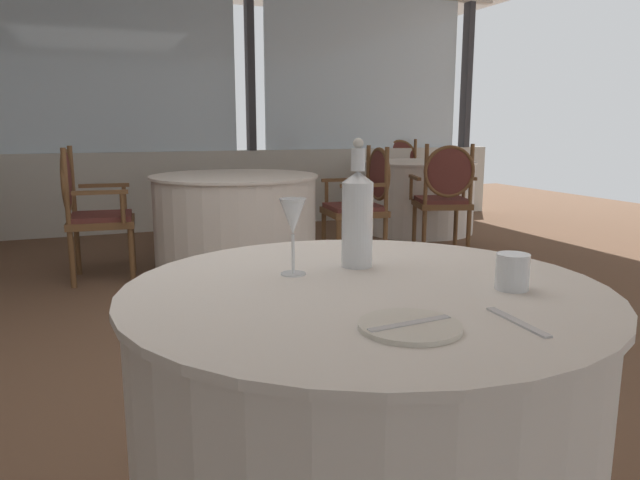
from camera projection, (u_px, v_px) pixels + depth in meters
ground_plane at (185, 392)px, 2.53m from camera, size 14.39×14.39×0.00m
window_wall_far at (118, 123)px, 6.11m from camera, size 9.12×0.14×2.88m
foreground_table at (363, 430)px, 1.48m from camera, size 1.15×1.15×0.75m
side_plate at (410, 326)px, 1.11m from camera, size 0.20×0.20×0.01m
butter_knife at (410, 324)px, 1.11m from camera, size 0.18×0.04×0.00m
dinner_fork at (517, 322)px, 1.14m from camera, size 0.03×0.18×0.00m
water_bottle at (357, 216)px, 1.57m from camera, size 0.08×0.08×0.34m
wine_glass at (293, 219)px, 1.48m from camera, size 0.07×0.07×0.20m
water_tumbler at (512, 272)px, 1.37m from camera, size 0.08×0.08×0.08m
background_table_0 at (236, 223)px, 4.62m from camera, size 1.29×1.29×0.75m
dining_chair_0_0 at (364, 196)px, 4.89m from camera, size 0.50×0.56×0.96m
dining_chair_0_1 at (87, 204)px, 4.28m from camera, size 0.50×0.56×0.98m
background_table_3 at (418, 197)px, 6.31m from camera, size 1.19×1.19×0.75m
dining_chair_3_0 at (445, 190)px, 5.27m from camera, size 0.62×0.58×0.97m
dining_chair_3_1 at (401, 172)px, 7.28m from camera, size 0.62×0.58×0.96m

